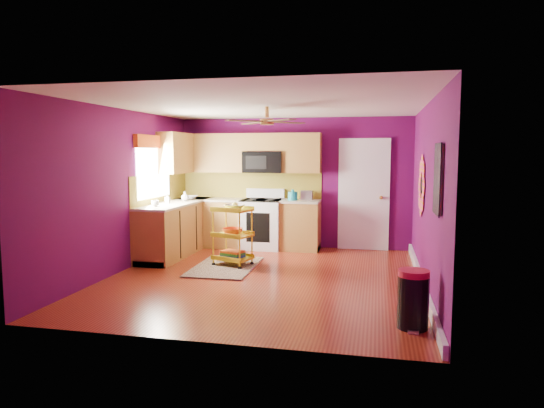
# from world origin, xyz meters

# --- Properties ---
(ground) EXTENTS (5.00, 5.00, 0.00)m
(ground) POSITION_xyz_m (0.00, 0.00, 0.00)
(ground) COLOR maroon
(ground) RESTS_ON ground
(room_envelope) EXTENTS (4.54, 5.04, 2.52)m
(room_envelope) POSITION_xyz_m (0.03, 0.00, 1.63)
(room_envelope) COLOR #530947
(room_envelope) RESTS_ON ground
(lower_cabinets) EXTENTS (2.81, 2.31, 0.94)m
(lower_cabinets) POSITION_xyz_m (-1.35, 1.82, 0.43)
(lower_cabinets) COLOR brown
(lower_cabinets) RESTS_ON ground
(electric_range) EXTENTS (0.76, 0.66, 1.13)m
(electric_range) POSITION_xyz_m (-0.55, 2.17, 0.48)
(electric_range) COLOR white
(electric_range) RESTS_ON ground
(upper_cabinetry) EXTENTS (2.80, 2.30, 1.26)m
(upper_cabinetry) POSITION_xyz_m (-1.24, 2.17, 1.80)
(upper_cabinetry) COLOR brown
(upper_cabinetry) RESTS_ON ground
(left_window) EXTENTS (0.08, 1.35, 1.08)m
(left_window) POSITION_xyz_m (-2.22, 1.05, 1.74)
(left_window) COLOR white
(left_window) RESTS_ON ground
(panel_door) EXTENTS (0.95, 0.11, 2.15)m
(panel_door) POSITION_xyz_m (1.35, 2.47, 1.02)
(panel_door) COLOR white
(panel_door) RESTS_ON ground
(right_wall_art) EXTENTS (0.04, 2.74, 1.04)m
(right_wall_art) POSITION_xyz_m (2.23, -0.34, 1.44)
(right_wall_art) COLOR black
(right_wall_art) RESTS_ON ground
(ceiling_fan) EXTENTS (1.01, 1.01, 0.26)m
(ceiling_fan) POSITION_xyz_m (0.00, 0.20, 2.29)
(ceiling_fan) COLOR #BF8C3F
(ceiling_fan) RESTS_ON ground
(shag_rug) EXTENTS (0.97, 1.55, 0.02)m
(shag_rug) POSITION_xyz_m (-0.76, 0.50, 0.01)
(shag_rug) COLOR black
(shag_rug) RESTS_ON ground
(rolling_cart) EXTENTS (0.68, 0.58, 1.04)m
(rolling_cart) POSITION_xyz_m (-0.66, 0.63, 0.54)
(rolling_cart) COLOR yellow
(rolling_cart) RESTS_ON ground
(trash_can) EXTENTS (0.34, 0.36, 0.62)m
(trash_can) POSITION_xyz_m (1.99, -1.67, 0.31)
(trash_can) COLOR black
(trash_can) RESTS_ON ground
(teal_kettle) EXTENTS (0.18, 0.18, 0.21)m
(teal_kettle) POSITION_xyz_m (0.04, 2.17, 1.02)
(teal_kettle) COLOR teal
(teal_kettle) RESTS_ON lower_cabinets
(toaster) EXTENTS (0.22, 0.15, 0.18)m
(toaster) POSITION_xyz_m (0.29, 2.29, 1.03)
(toaster) COLOR beige
(toaster) RESTS_ON lower_cabinets
(soap_bottle_a) EXTENTS (0.08, 0.08, 0.17)m
(soap_bottle_a) POSITION_xyz_m (-2.02, 1.14, 1.03)
(soap_bottle_a) COLOR #EA3F72
(soap_bottle_a) RESTS_ON lower_cabinets
(soap_bottle_b) EXTENTS (0.14, 0.14, 0.17)m
(soap_bottle_b) POSITION_xyz_m (-1.89, 1.63, 1.03)
(soap_bottle_b) COLOR white
(soap_bottle_b) RESTS_ON lower_cabinets
(counter_dish) EXTENTS (0.24, 0.24, 0.06)m
(counter_dish) POSITION_xyz_m (-1.92, 2.03, 0.97)
(counter_dish) COLOR white
(counter_dish) RESTS_ON lower_cabinets
(counter_cup) EXTENTS (0.13, 0.13, 0.10)m
(counter_cup) POSITION_xyz_m (-2.01, 0.64, 0.99)
(counter_cup) COLOR white
(counter_cup) RESTS_ON lower_cabinets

